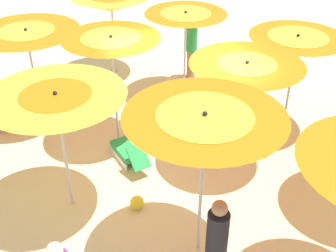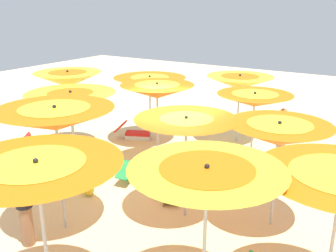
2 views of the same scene
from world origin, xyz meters
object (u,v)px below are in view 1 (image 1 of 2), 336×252
Objects in this scene: beach_umbrella_1 at (57,106)px; beach_umbrella_6 at (246,72)px; lounger_0 at (128,152)px; beach_umbrella_8 at (111,3)px; beach_umbrella_10 at (296,46)px; beachgoer_0 at (192,48)px; beach_umbrella_9 at (186,20)px; beachgoer_1 at (216,246)px; beach_ball at (137,203)px; beach_umbrella_2 at (204,129)px; beach_umbrella_4 at (27,39)px; lounger_4 at (16,116)px; beach_umbrella_5 at (112,46)px; lounger_1 at (193,145)px.

beach_umbrella_1 is 1.03× the size of beach_umbrella_6.
lounger_0 is at bearing -151.42° from beach_umbrella_1.
beach_umbrella_8 is 1.00× the size of beach_umbrella_10.
beach_umbrella_10 reaches higher than beachgoer_0.
beachgoer_0 reaches higher than lounger_0.
beach_umbrella_9 is 1.27× the size of beachgoer_1.
beach_umbrella_1 is 2.24m from beach_ball.
beach_umbrella_9 is 1.75× the size of lounger_0.
beachgoer_0 is at bearing -140.12° from beach_umbrella_1.
beach_umbrella_1 reaches higher than beachgoer_1.
beach_umbrella_2 reaches higher than beachgoer_0.
beach_umbrella_1 is at bearing -141.37° from beachgoer_1.
beach_ball is (-0.91, 3.87, -1.81)m from beach_umbrella_4.
lounger_4 is at bearing 32.59° from lounger_0.
beach_umbrella_1 is 2.40m from lounger_0.
beach_umbrella_5 is 1.90× the size of lounger_4.
beach_umbrella_5 reaches higher than beachgoer_0.
beach_umbrella_2 is 1.15× the size of beach_umbrella_10.
beach_umbrella_1 is at bearing -106.12° from lounger_4.
beach_umbrella_4 is 6.13m from beachgoer_1.
lounger_1 is at bearing -115.84° from beach_umbrella_2.
beach_umbrella_6 is 3.35m from beachgoer_1.
beach_umbrella_4 reaches higher than beach_umbrella_9.
beach_umbrella_5 is (-1.36, 1.61, 0.21)m from beach_umbrella_4.
beach_umbrella_10 is 1.80× the size of lounger_1.
beachgoer_1 is at bearing 81.43° from beach_umbrella_8.
beach_umbrella_1 is 5.38m from beach_umbrella_8.
lounger_0 is at bearing -85.80° from beach_umbrella_2.
beach_umbrella_6 is 2.85m from lounger_0.
beach_umbrella_5 is at bearing -18.32° from beach_umbrella_10.
beach_umbrella_5 is 3.12m from lounger_4.
lounger_4 is at bearing -38.05° from beach_umbrella_5.
beachgoer_1 is (2.89, 6.22, 0.04)m from beachgoer_0.
beach_umbrella_1 is 0.97× the size of beach_umbrella_5.
lounger_0 is at bearing -77.18° from lounger_4.
beach_umbrella_2 is 5.81m from lounger_4.
beach_umbrella_2 is at bearing -56.96° from lounger_1.
beach_umbrella_1 is 1.04× the size of beach_umbrella_10.
beachgoer_0 is (-0.90, -3.76, -1.16)m from beach_umbrella_6.
beach_umbrella_2 is at bearing 42.94° from beach_umbrella_6.
beach_umbrella_4 reaches higher than lounger_1.
beach_umbrella_6 is 1.00× the size of beach_umbrella_8.
beach_umbrella_5 reaches higher than beach_umbrella_4.
beachgoer_1 reaches higher than lounger_4.
beach_umbrella_5 is at bearing 71.44° from beach_umbrella_8.
beachgoer_1 is at bearing 175.86° from lounger_0.
beach_umbrella_2 reaches higher than beach_umbrella_9.
beach_umbrella_8 is at bearing -108.56° from beach_umbrella_5.
beach_umbrella_2 is 3.53m from beach_umbrella_5.
beach_umbrella_8 reaches higher than beach_umbrella_9.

